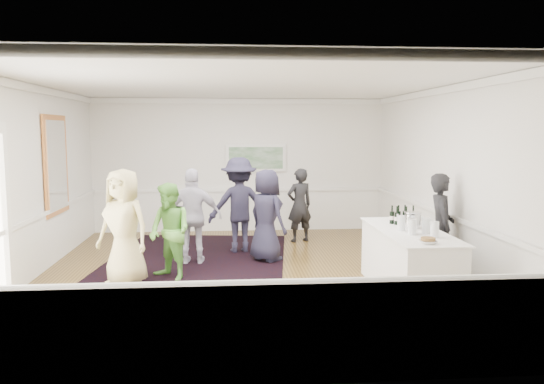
{
  "coord_description": "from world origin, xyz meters",
  "views": [
    {
      "loc": [
        -0.25,
        -8.82,
        2.44
      ],
      "look_at": [
        0.49,
        0.2,
        1.38
      ],
      "focal_mm": 35.0,
      "sensor_mm": 36.0,
      "label": 1
    }
  ],
  "objects": [
    {
      "name": "nut_bowl",
      "position": [
        2.35,
        -2.18,
        1.0
      ],
      "size": [
        0.23,
        0.23,
        0.07
      ],
      "color": "white",
      "rests_on": "serving_table"
    },
    {
      "name": "area_rug",
      "position": [
        -0.86,
        1.19,
        0.01
      ],
      "size": [
        3.74,
        4.64,
        0.02
      ],
      "primitive_type": "cube",
      "rotation": [
        0.0,
        0.0,
        -0.11
      ],
      "color": "black",
      "rests_on": "floor"
    },
    {
      "name": "serving_table",
      "position": [
        2.43,
        -1.25,
        0.48
      ],
      "size": [
        0.9,
        2.38,
        0.96
      ],
      "color": "white",
      "rests_on": "floor"
    },
    {
      "name": "ice_bucket",
      "position": [
        2.52,
        -1.08,
        1.08
      ],
      "size": [
        0.26,
        0.26,
        0.25
      ],
      "primitive_type": "cylinder",
      "color": "silver",
      "rests_on": "serving_table"
    },
    {
      "name": "guest_lilac",
      "position": [
        -0.91,
        0.8,
        0.88
      ],
      "size": [
        1.05,
        0.48,
        1.76
      ],
      "primitive_type": "imported",
      "rotation": [
        0.0,
        0.0,
        3.09
      ],
      "color": "#BAB5CB",
      "rests_on": "floor"
    },
    {
      "name": "ceiling",
      "position": [
        0.0,
        0.0,
        3.2
      ],
      "size": [
        7.0,
        8.0,
        0.02
      ],
      "primitive_type": "cube",
      "color": "white",
      "rests_on": "wall_back"
    },
    {
      "name": "landscape_painting",
      "position": [
        0.4,
        3.95,
        1.78
      ],
      "size": [
        1.44,
        0.06,
        0.66
      ],
      "color": "white",
      "rests_on": "wall_back"
    },
    {
      "name": "floor",
      "position": [
        0.0,
        0.0,
        0.0
      ],
      "size": [
        8.0,
        8.0,
        0.0
      ],
      "primitive_type": "plane",
      "color": "brown",
      "rests_on": "ground"
    },
    {
      "name": "wall_right",
      "position": [
        3.5,
        0.0,
        1.6
      ],
      "size": [
        0.02,
        8.0,
        3.2
      ],
      "primitive_type": "cube",
      "color": "white",
      "rests_on": "floor"
    },
    {
      "name": "wine_bottles",
      "position": [
        2.48,
        -0.72,
        1.12
      ],
      "size": [
        0.41,
        0.25,
        0.31
      ],
      "color": "black",
      "rests_on": "serving_table"
    },
    {
      "name": "guest_dark_a",
      "position": [
        -0.05,
        1.68,
        0.95
      ],
      "size": [
        1.32,
        0.87,
        1.91
      ],
      "primitive_type": "imported",
      "rotation": [
        0.0,
        0.0,
        3.28
      ],
      "color": "#1F1D31",
      "rests_on": "floor"
    },
    {
      "name": "wall_left",
      "position": [
        -3.5,
        0.0,
        1.6
      ],
      "size": [
        0.02,
        8.0,
        3.2
      ],
      "primitive_type": "cube",
      "color": "white",
      "rests_on": "floor"
    },
    {
      "name": "guest_tan",
      "position": [
        -1.91,
        -0.47,
        0.92
      ],
      "size": [
        1.07,
        0.93,
        1.85
      ],
      "primitive_type": "imported",
      "rotation": [
        0.0,
        0.0,
        -0.46
      ],
      "color": "tan",
      "rests_on": "floor"
    },
    {
      "name": "guest_green",
      "position": [
        -1.22,
        -0.21,
        0.8
      ],
      "size": [
        0.97,
        0.97,
        1.59
      ],
      "primitive_type": "imported",
      "rotation": [
        0.0,
        0.0,
        -0.79
      ],
      "color": "#67B849",
      "rests_on": "floor"
    },
    {
      "name": "bartender",
      "position": [
        3.2,
        -0.54,
        0.87
      ],
      "size": [
        0.53,
        0.71,
        1.75
      ],
      "primitive_type": "imported",
      "rotation": [
        0.0,
        0.0,
        1.38
      ],
      "color": "black",
      "rests_on": "floor"
    },
    {
      "name": "mirror",
      "position": [
        -3.45,
        1.3,
        1.8
      ],
      "size": [
        0.05,
        1.25,
        1.85
      ],
      "color": "#E48A43",
      "rests_on": "wall_left"
    },
    {
      "name": "wall_back",
      "position": [
        0.0,
        4.0,
        1.6
      ],
      "size": [
        7.0,
        0.02,
        3.2
      ],
      "primitive_type": "cube",
      "color": "white",
      "rests_on": "floor"
    },
    {
      "name": "guest_navy",
      "position": [
        0.44,
        0.91,
        0.86
      ],
      "size": [
        0.95,
        1.0,
        1.73
      ],
      "primitive_type": "imported",
      "rotation": [
        0.0,
        0.0,
        2.23
      ],
      "color": "#1F1D31",
      "rests_on": "floor"
    },
    {
      "name": "juice_pitchers",
      "position": [
        2.43,
        -1.54,
        1.08
      ],
      "size": [
        0.41,
        0.66,
        0.24
      ],
      "color": "#68A63B",
      "rests_on": "serving_table"
    },
    {
      "name": "guest_dark_b",
      "position": [
        1.28,
        2.58,
        0.81
      ],
      "size": [
        0.69,
        0.57,
        1.62
      ],
      "primitive_type": "imported",
      "rotation": [
        0.0,
        0.0,
        3.49
      ],
      "color": "black",
      "rests_on": "floor"
    },
    {
      "name": "wall_front",
      "position": [
        0.0,
        -4.0,
        1.6
      ],
      "size": [
        7.0,
        0.02,
        3.2
      ],
      "primitive_type": "cube",
      "color": "white",
      "rests_on": "floor"
    },
    {
      "name": "wainscoting",
      "position": [
        0.0,
        0.0,
        0.5
      ],
      "size": [
        7.0,
        8.0,
        1.0
      ],
      "primitive_type": null,
      "color": "white",
      "rests_on": "floor"
    }
  ]
}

